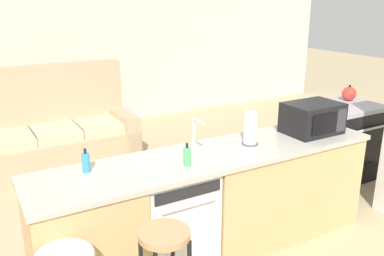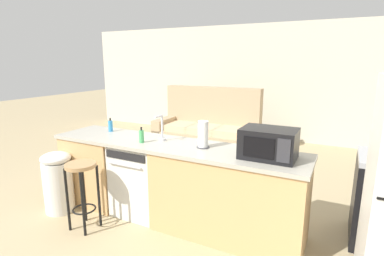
{
  "view_description": "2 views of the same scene",
  "coord_description": "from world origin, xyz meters",
  "px_view_note": "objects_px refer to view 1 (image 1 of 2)",
  "views": [
    {
      "loc": [
        -1.5,
        -2.54,
        2.08
      ],
      "look_at": [
        0.17,
        0.39,
        1.0
      ],
      "focal_mm": 38.0,
      "sensor_mm": 36.0,
      "label": 1
    },
    {
      "loc": [
        1.8,
        -2.7,
        1.79
      ],
      "look_at": [
        0.04,
        0.72,
        0.92
      ],
      "focal_mm": 28.0,
      "sensor_mm": 36.0,
      "label": 2
    }
  ],
  "objects_px": {
    "soap_bottle": "(187,156)",
    "couch": "(53,135)",
    "microwave": "(312,118)",
    "kettle": "(349,94)",
    "dish_soap_bottle": "(86,162)",
    "stove_range": "(343,141)",
    "dishwasher": "(170,219)",
    "paper_towel_roll": "(250,129)"
  },
  "relations": [
    {
      "from": "paper_towel_roll",
      "to": "soap_bottle",
      "type": "xyz_separation_m",
      "value": [
        -0.69,
        -0.14,
        -0.07
      ]
    },
    {
      "from": "dishwasher",
      "to": "kettle",
      "type": "bearing_deg",
      "value": 13.78
    },
    {
      "from": "microwave",
      "to": "kettle",
      "type": "relative_size",
      "value": 2.44
    },
    {
      "from": "microwave",
      "to": "dish_soap_bottle",
      "type": "distance_m",
      "value": 2.05
    },
    {
      "from": "microwave",
      "to": "dish_soap_bottle",
      "type": "bearing_deg",
      "value": 175.93
    },
    {
      "from": "paper_towel_roll",
      "to": "kettle",
      "type": "bearing_deg",
      "value": 18.1
    },
    {
      "from": "paper_towel_roll",
      "to": "soap_bottle",
      "type": "bearing_deg",
      "value": -168.49
    },
    {
      "from": "dishwasher",
      "to": "soap_bottle",
      "type": "height_order",
      "value": "soap_bottle"
    },
    {
      "from": "paper_towel_roll",
      "to": "soap_bottle",
      "type": "distance_m",
      "value": 0.7
    },
    {
      "from": "soap_bottle",
      "to": "paper_towel_roll",
      "type": "bearing_deg",
      "value": 11.51
    },
    {
      "from": "soap_bottle",
      "to": "couch",
      "type": "bearing_deg",
      "value": 99.03
    },
    {
      "from": "kettle",
      "to": "dishwasher",
      "type": "bearing_deg",
      "value": -166.22
    },
    {
      "from": "dishwasher",
      "to": "kettle",
      "type": "distance_m",
      "value": 2.91
    },
    {
      "from": "dish_soap_bottle",
      "to": "kettle",
      "type": "height_order",
      "value": "kettle"
    },
    {
      "from": "microwave",
      "to": "dish_soap_bottle",
      "type": "relative_size",
      "value": 2.84
    },
    {
      "from": "dishwasher",
      "to": "dish_soap_bottle",
      "type": "distance_m",
      "value": 0.82
    },
    {
      "from": "microwave",
      "to": "dishwasher",
      "type": "bearing_deg",
      "value": 179.95
    },
    {
      "from": "stove_range",
      "to": "kettle",
      "type": "xyz_separation_m",
      "value": [
        0.17,
        0.13,
        0.53
      ]
    },
    {
      "from": "stove_range",
      "to": "kettle",
      "type": "bearing_deg",
      "value": 37.71
    },
    {
      "from": "dish_soap_bottle",
      "to": "kettle",
      "type": "distance_m",
      "value": 3.4
    },
    {
      "from": "stove_range",
      "to": "soap_bottle",
      "type": "distance_m",
      "value": 2.65
    },
    {
      "from": "dishwasher",
      "to": "dish_soap_bottle",
      "type": "xyz_separation_m",
      "value": [
        -0.59,
        0.14,
        0.55
      ]
    },
    {
      "from": "microwave",
      "to": "dish_soap_bottle",
      "type": "xyz_separation_m",
      "value": [
        -2.05,
        0.15,
        -0.07
      ]
    },
    {
      "from": "dish_soap_bottle",
      "to": "couch",
      "type": "distance_m",
      "value": 2.61
    },
    {
      "from": "stove_range",
      "to": "soap_bottle",
      "type": "bearing_deg",
      "value": -165.26
    },
    {
      "from": "soap_bottle",
      "to": "couch",
      "type": "relative_size",
      "value": 0.09
    },
    {
      "from": "soap_bottle",
      "to": "couch",
      "type": "xyz_separation_m",
      "value": [
        -0.44,
        2.79,
        -0.58
      ]
    },
    {
      "from": "dish_soap_bottle",
      "to": "kettle",
      "type": "xyz_separation_m",
      "value": [
        3.36,
        0.53,
        0.01
      ]
    },
    {
      "from": "paper_towel_roll",
      "to": "kettle",
      "type": "distance_m",
      "value": 2.1
    },
    {
      "from": "dishwasher",
      "to": "microwave",
      "type": "bearing_deg",
      "value": -0.05
    },
    {
      "from": "couch",
      "to": "dishwasher",
      "type": "bearing_deg",
      "value": -82.5
    },
    {
      "from": "stove_range",
      "to": "dish_soap_bottle",
      "type": "distance_m",
      "value": 3.26
    },
    {
      "from": "microwave",
      "to": "paper_towel_roll",
      "type": "height_order",
      "value": "paper_towel_roll"
    },
    {
      "from": "stove_range",
      "to": "kettle",
      "type": "distance_m",
      "value": 0.58
    },
    {
      "from": "microwave",
      "to": "kettle",
      "type": "bearing_deg",
      "value": 27.48
    },
    {
      "from": "paper_towel_roll",
      "to": "couch",
      "type": "distance_m",
      "value": 2.95
    },
    {
      "from": "soap_bottle",
      "to": "dish_soap_bottle",
      "type": "bearing_deg",
      "value": 159.3
    },
    {
      "from": "soap_bottle",
      "to": "dish_soap_bottle",
      "type": "height_order",
      "value": "same"
    },
    {
      "from": "dishwasher",
      "to": "paper_towel_roll",
      "type": "bearing_deg",
      "value": 2.04
    },
    {
      "from": "stove_range",
      "to": "microwave",
      "type": "distance_m",
      "value": 1.39
    },
    {
      "from": "soap_bottle",
      "to": "kettle",
      "type": "relative_size",
      "value": 0.86
    },
    {
      "from": "couch",
      "to": "stove_range",
      "type": "bearing_deg",
      "value": -35.78
    }
  ]
}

